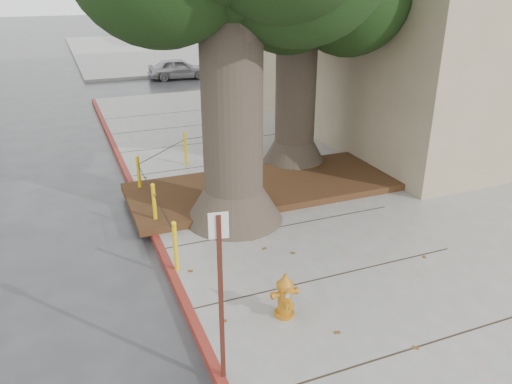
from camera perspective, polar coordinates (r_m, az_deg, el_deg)
ground at (r=8.62m, az=5.62°, el=-11.07°), size 140.00×140.00×0.00m
sidewalk_main at (r=13.71m, az=23.47°, el=0.95°), size 16.00×26.00×0.15m
sidewalk_far at (r=37.75m, az=-7.64°, el=15.93°), size 16.00×20.00×0.15m
curb_red at (r=10.07m, az=-11.29°, el=-5.48°), size 0.14×26.00×0.16m
planter_bed at (r=11.95m, az=0.98°, el=0.61°), size 6.40×2.60×0.16m
bollard_ring at (r=11.70m, az=-7.93°, el=2.15°), size 3.79×5.39×0.95m
fire_hydrant at (r=7.58m, az=3.32°, el=-11.74°), size 0.38×0.34×0.72m
signpost at (r=6.01m, az=-4.06°, el=-11.06°), size 0.23×0.06×2.32m
car_silver at (r=26.62m, az=-8.84°, el=13.78°), size 3.20×1.50×1.06m
car_red at (r=27.43m, az=1.74°, el=14.42°), size 3.55×1.31×1.16m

